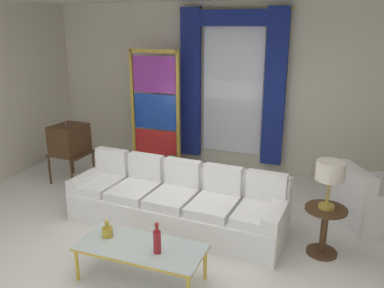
% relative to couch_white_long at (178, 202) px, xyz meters
% --- Properties ---
extents(ground_plane, '(16.00, 16.00, 0.00)m').
position_rel_couch_white_long_xyz_m(ground_plane, '(0.12, -0.57, -0.31)').
color(ground_plane, white).
extents(wall_rear, '(8.00, 0.12, 3.00)m').
position_rel_couch_white_long_xyz_m(wall_rear, '(0.12, 2.49, 1.19)').
color(wall_rear, beige).
rests_on(wall_rear, ground).
extents(curtained_window, '(2.00, 0.17, 2.70)m').
position_rel_couch_white_long_xyz_m(curtained_window, '(0.09, 2.32, 1.43)').
color(curtained_window, white).
rests_on(curtained_window, ground).
extents(couch_white_long, '(2.97, 1.09, 0.86)m').
position_rel_couch_white_long_xyz_m(couch_white_long, '(0.00, 0.00, 0.00)').
color(couch_white_long, white).
rests_on(couch_white_long, ground).
extents(coffee_table, '(1.34, 0.58, 0.41)m').
position_rel_couch_white_long_xyz_m(coffee_table, '(0.12, -1.30, 0.07)').
color(coffee_table, silver).
rests_on(coffee_table, ground).
extents(bottle_blue_decanter, '(0.12, 0.12, 0.20)m').
position_rel_couch_white_long_xyz_m(bottle_blue_decanter, '(-0.31, -1.26, 0.17)').
color(bottle_blue_decanter, gold).
rests_on(bottle_blue_decanter, coffee_table).
extents(bottle_crystal_tall, '(0.08, 0.08, 0.34)m').
position_rel_couch_white_long_xyz_m(bottle_crystal_tall, '(0.34, -1.36, 0.24)').
color(bottle_crystal_tall, maroon).
rests_on(bottle_crystal_tall, coffee_table).
extents(vintage_tv, '(0.62, 0.63, 1.35)m').
position_rel_couch_white_long_xyz_m(vintage_tv, '(-2.31, 0.77, 0.42)').
color(vintage_tv, '#472D19').
rests_on(vintage_tv, ground).
extents(armchair_white, '(1.10, 1.09, 0.80)m').
position_rel_couch_white_long_xyz_m(armchair_white, '(2.43, 0.92, -0.02)').
color(armchair_white, white).
rests_on(armchair_white, ground).
extents(stained_glass_divider, '(0.95, 0.05, 2.20)m').
position_rel_couch_white_long_xyz_m(stained_glass_divider, '(-1.18, 1.80, 0.75)').
color(stained_glass_divider, gold).
rests_on(stained_glass_divider, ground).
extents(peacock_figurine, '(0.44, 0.60, 0.50)m').
position_rel_couch_white_long_xyz_m(peacock_figurine, '(-0.73, 1.34, -0.09)').
color(peacock_figurine, beige).
rests_on(peacock_figurine, ground).
extents(round_side_table, '(0.48, 0.48, 0.59)m').
position_rel_couch_white_long_xyz_m(round_side_table, '(1.90, -0.10, 0.05)').
color(round_side_table, '#472D19').
rests_on(round_side_table, ground).
extents(table_lamp_brass, '(0.32, 0.32, 0.57)m').
position_rel_couch_white_long_xyz_m(table_lamp_brass, '(1.90, -0.10, 0.72)').
color(table_lamp_brass, '#B29338').
rests_on(table_lamp_brass, round_side_table).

